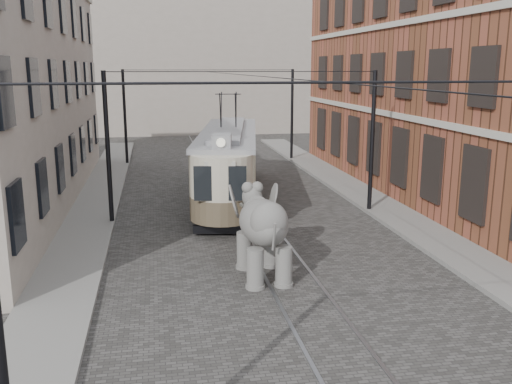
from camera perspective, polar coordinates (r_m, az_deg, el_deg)
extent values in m
plane|color=#464441|center=(17.60, 2.77, -7.70)|extent=(120.00, 120.00, 0.00)
cube|color=slate|center=(19.76, 20.08, -5.96)|extent=(2.00, 60.00, 0.15)
cube|color=slate|center=(17.38, -18.83, -8.41)|extent=(2.00, 60.00, 0.15)
cube|color=brown|center=(29.10, 20.66, 11.62)|extent=(8.00, 26.00, 12.00)
cube|color=gray|center=(56.20, -6.63, 13.46)|extent=(28.00, 10.00, 14.00)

